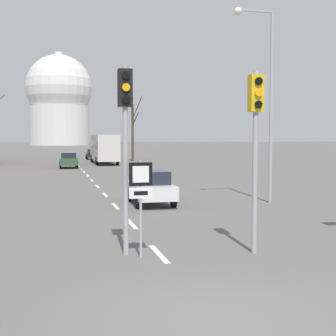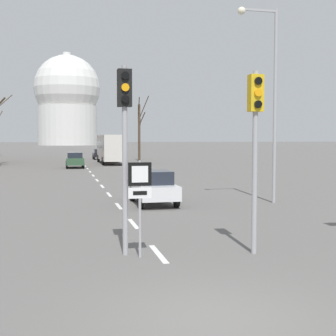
# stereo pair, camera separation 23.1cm
# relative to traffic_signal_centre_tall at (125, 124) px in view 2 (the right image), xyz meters

# --- Properties ---
(ground_plane) EXTENTS (800.00, 800.00, 0.00)m
(ground_plane) POSITION_rel_traffic_signal_centre_tall_xyz_m (0.87, -4.71, -3.45)
(ground_plane) COLOR #5E5B59
(lane_stripe_0) EXTENTS (0.16, 2.00, 0.01)m
(lane_stripe_0) POSITION_rel_traffic_signal_centre_tall_xyz_m (0.87, -0.09, -3.44)
(lane_stripe_0) COLOR silver
(lane_stripe_0) RESTS_ON ground_plane
(lane_stripe_1) EXTENTS (0.16, 2.00, 0.01)m
(lane_stripe_1) POSITION_rel_traffic_signal_centre_tall_xyz_m (0.87, 4.41, -3.44)
(lane_stripe_1) COLOR silver
(lane_stripe_1) RESTS_ON ground_plane
(lane_stripe_2) EXTENTS (0.16, 2.00, 0.01)m
(lane_stripe_2) POSITION_rel_traffic_signal_centre_tall_xyz_m (0.87, 8.91, -3.44)
(lane_stripe_2) COLOR silver
(lane_stripe_2) RESTS_ON ground_plane
(lane_stripe_3) EXTENTS (0.16, 2.00, 0.01)m
(lane_stripe_3) POSITION_rel_traffic_signal_centre_tall_xyz_m (0.87, 13.41, -3.44)
(lane_stripe_3) COLOR silver
(lane_stripe_3) RESTS_ON ground_plane
(lane_stripe_4) EXTENTS (0.16, 2.00, 0.01)m
(lane_stripe_4) POSITION_rel_traffic_signal_centre_tall_xyz_m (0.87, 17.91, -3.44)
(lane_stripe_4) COLOR silver
(lane_stripe_4) RESTS_ON ground_plane
(lane_stripe_5) EXTENTS (0.16, 2.00, 0.01)m
(lane_stripe_5) POSITION_rel_traffic_signal_centre_tall_xyz_m (0.87, 22.41, -3.44)
(lane_stripe_5) COLOR silver
(lane_stripe_5) RESTS_ON ground_plane
(lane_stripe_6) EXTENTS (0.16, 2.00, 0.01)m
(lane_stripe_6) POSITION_rel_traffic_signal_centre_tall_xyz_m (0.87, 26.91, -3.44)
(lane_stripe_6) COLOR silver
(lane_stripe_6) RESTS_ON ground_plane
(lane_stripe_7) EXTENTS (0.16, 2.00, 0.01)m
(lane_stripe_7) POSITION_rel_traffic_signal_centre_tall_xyz_m (0.87, 31.41, -3.44)
(lane_stripe_7) COLOR silver
(lane_stripe_7) RESTS_ON ground_plane
(lane_stripe_8) EXTENTS (0.16, 2.00, 0.01)m
(lane_stripe_8) POSITION_rel_traffic_signal_centre_tall_xyz_m (0.87, 35.91, -3.44)
(lane_stripe_8) COLOR silver
(lane_stripe_8) RESTS_ON ground_plane
(lane_stripe_9) EXTENTS (0.16, 2.00, 0.01)m
(lane_stripe_9) POSITION_rel_traffic_signal_centre_tall_xyz_m (0.87, 40.41, -3.44)
(lane_stripe_9) COLOR silver
(lane_stripe_9) RESTS_ON ground_plane
(lane_stripe_10) EXTENTS (0.16, 2.00, 0.01)m
(lane_stripe_10) POSITION_rel_traffic_signal_centre_tall_xyz_m (0.87, 44.91, -3.44)
(lane_stripe_10) COLOR silver
(lane_stripe_10) RESTS_ON ground_plane
(lane_stripe_11) EXTENTS (0.16, 2.00, 0.01)m
(lane_stripe_11) POSITION_rel_traffic_signal_centre_tall_xyz_m (0.87, 49.41, -3.44)
(lane_stripe_11) COLOR silver
(lane_stripe_11) RESTS_ON ground_plane
(lane_stripe_12) EXTENTS (0.16, 2.00, 0.01)m
(lane_stripe_12) POSITION_rel_traffic_signal_centre_tall_xyz_m (0.87, 53.91, -3.44)
(lane_stripe_12) COLOR silver
(lane_stripe_12) RESTS_ON ground_plane
(lane_stripe_13) EXTENTS (0.16, 2.00, 0.01)m
(lane_stripe_13) POSITION_rel_traffic_signal_centre_tall_xyz_m (0.87, 58.41, -3.44)
(lane_stripe_13) COLOR silver
(lane_stripe_13) RESTS_ON ground_plane
(traffic_signal_centre_tall) EXTENTS (0.36, 0.34, 4.94)m
(traffic_signal_centre_tall) POSITION_rel_traffic_signal_centre_tall_xyz_m (0.00, 0.00, 0.00)
(traffic_signal_centre_tall) COLOR #9E9EA3
(traffic_signal_centre_tall) RESTS_ON ground_plane
(traffic_signal_near_right) EXTENTS (0.36, 0.34, 4.82)m
(traffic_signal_near_right) POSITION_rel_traffic_signal_centre_tall_xyz_m (3.36, -0.60, -0.08)
(traffic_signal_near_right) COLOR #9E9EA3
(traffic_signal_near_right) RESTS_ON ground_plane
(route_sign_post) EXTENTS (0.60, 0.08, 2.51)m
(route_sign_post) POSITION_rel_traffic_signal_centre_tall_xyz_m (0.33, -0.37, -1.74)
(route_sign_post) COLOR #9E9EA3
(route_sign_post) RESTS_ON ground_plane
(street_lamp_right) EXTENTS (1.98, 0.36, 9.07)m
(street_lamp_right) POSITION_rel_traffic_signal_centre_tall_xyz_m (7.90, 8.40, 2.03)
(street_lamp_right) COLOR #9E9EA3
(street_lamp_right) RESTS_ON ground_plane
(sedan_near_left) EXTENTS (1.80, 4.06, 1.58)m
(sedan_near_left) POSITION_rel_traffic_signal_centre_tall_xyz_m (2.53, 9.17, -2.64)
(sedan_near_left) COLOR silver
(sedan_near_left) RESTS_ON ground_plane
(sedan_near_right) EXTENTS (1.84, 3.90, 1.63)m
(sedan_near_right) POSITION_rel_traffic_signal_centre_tall_xyz_m (-0.35, 37.38, -2.61)
(sedan_near_right) COLOR #2D4C33
(sedan_near_right) RESTS_ON ground_plane
(sedan_mid_centre) EXTENTS (1.83, 3.88, 1.52)m
(sedan_mid_centre) POSITION_rel_traffic_signal_centre_tall_xyz_m (3.70, 57.22, -2.66)
(sedan_mid_centre) COLOR black
(sedan_mid_centre) RESTS_ON ground_plane
(city_bus) EXTENTS (2.66, 10.80, 3.48)m
(city_bus) POSITION_rel_traffic_signal_centre_tall_xyz_m (4.14, 45.00, -1.40)
(city_bus) COLOR beige
(city_bus) RESTS_ON ground_plane
(bare_tree_right_near) EXTENTS (1.53, 4.42, 8.75)m
(bare_tree_right_near) POSITION_rel_traffic_signal_centre_tall_xyz_m (8.60, 50.42, 0.79)
(bare_tree_right_near) COLOR #473828
(bare_tree_right_near) RESTS_ON ground_plane
(capitol_dome) EXTENTS (29.77, 29.77, 42.06)m
(capitol_dome) POSITION_rel_traffic_signal_centre_tall_xyz_m (0.87, 207.41, 17.04)
(capitol_dome) COLOR silver
(capitol_dome) RESTS_ON ground_plane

